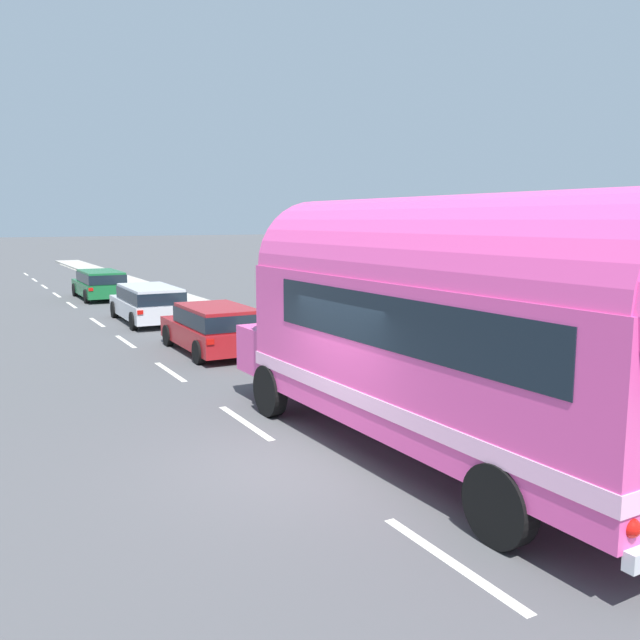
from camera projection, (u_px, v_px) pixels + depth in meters
name	position (u px, v px, depth m)	size (l,w,h in m)	color
ground_plane	(306.00, 464.00, 10.46)	(300.00, 300.00, 0.00)	#4C4C4F
lane_markings	(199.00, 332.00, 22.67)	(3.80, 80.00, 0.01)	silver
sidewalk_slab	(289.00, 337.00, 21.33)	(1.96, 90.00, 0.15)	#ADA89E
painted_bus	(459.00, 320.00, 9.86)	(2.75, 10.61, 4.12)	#EA4C9E
car_lead	(214.00, 326.00, 19.03)	(1.98, 4.38, 1.37)	#A5191E
car_second	(149.00, 301.00, 24.63)	(2.06, 4.85, 1.37)	silver
car_third	(100.00, 283.00, 31.97)	(1.98, 4.72, 1.37)	#196633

